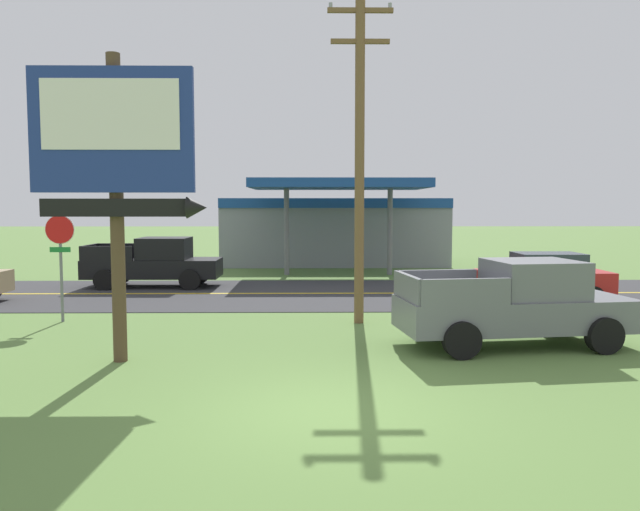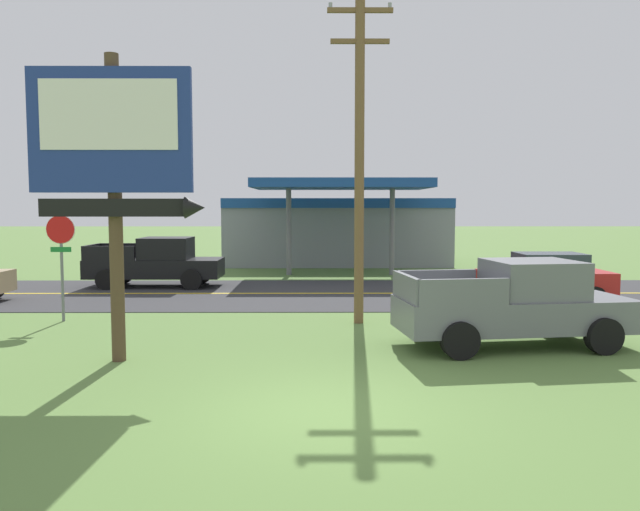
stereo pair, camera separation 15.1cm
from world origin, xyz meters
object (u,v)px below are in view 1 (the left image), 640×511
Objects in this scene: gas_station at (334,229)px; pickup_black_on_road at (155,263)px; pickup_grey_parked_on_lawn at (517,304)px; stop_sign at (60,249)px; motel_sign at (116,156)px; utility_pole at (360,150)px; car_red_near_lane at (544,277)px.

gas_station is 12.49m from pickup_black_on_road.
stop_sign is at bearing 164.76° from pickup_grey_parked_on_lawn.
pickup_grey_parked_on_lawn is (8.54, 1.41, -3.22)m from motel_sign.
utility_pole is 1.63× the size of pickup_grey_parked_on_lawn.
gas_station is (5.12, 21.93, -2.24)m from motel_sign.
gas_station reaches higher than pickup_grey_parked_on_lawn.
motel_sign is 5.87m from stop_sign.
car_red_near_lane is at bearing -65.10° from gas_station.
stop_sign is 12.01m from pickup_grey_parked_on_lawn.
stop_sign is 0.25× the size of gas_station.
pickup_grey_parked_on_lawn is 1.04× the size of pickup_black_on_road.
pickup_grey_parked_on_lawn is at bearing -80.56° from gas_station.
motel_sign is 6.74m from utility_pole.
motel_sign is 0.70× the size of utility_pole.
motel_sign is 12.56m from pickup_black_on_road.
utility_pole is 8.35m from car_red_near_lane.
motel_sign reaches higher than pickup_black_on_road.
pickup_grey_parked_on_lawn is (11.55, -3.15, -1.06)m from stop_sign.
car_red_near_lane is at bearing 29.31° from utility_pole.
gas_station is (-0.05, 17.63, -2.75)m from utility_pole.
pickup_black_on_road is at bearing -126.52° from gas_station.
pickup_grey_parked_on_lawn is 15.09m from pickup_black_on_road.
stop_sign is 7.48m from pickup_black_on_road.
motel_sign is 0.52× the size of gas_station.
motel_sign is at bearing -79.13° from pickup_black_on_road.
utility_pole reaches higher than pickup_black_on_road.
gas_station reaches higher than car_red_near_lane.
car_red_near_lane is at bearing -16.04° from pickup_black_on_road.
utility_pole reaches higher than pickup_grey_parked_on_lawn.
car_red_near_lane is (3.09, 6.52, -0.13)m from pickup_grey_parked_on_lawn.
gas_station is at bearing 99.44° from pickup_grey_parked_on_lawn.
car_red_near_lane is at bearing 12.97° from stop_sign.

